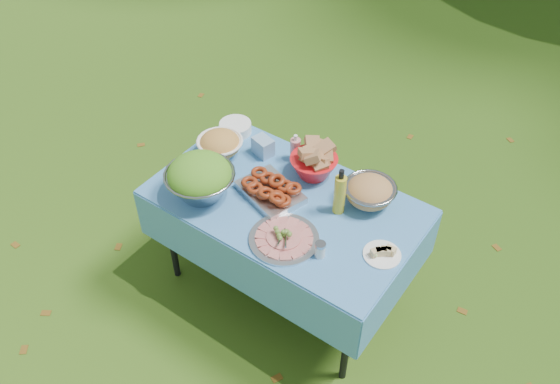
# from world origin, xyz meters

# --- Properties ---
(ground) EXTENTS (80.00, 80.00, 0.00)m
(ground) POSITION_xyz_m (0.00, 0.00, 0.00)
(ground) COLOR #173409
(ground) RESTS_ON ground
(picnic_table) EXTENTS (1.46, 0.86, 0.76)m
(picnic_table) POSITION_xyz_m (0.00, 0.00, 0.38)
(picnic_table) COLOR #84C7FF
(picnic_table) RESTS_ON ground
(salad_bowl) EXTENTS (0.49, 0.49, 0.25)m
(salad_bowl) POSITION_xyz_m (-0.40, -0.23, 0.89)
(salad_bowl) COLOR #94979D
(salad_bowl) RESTS_ON picnic_table
(pasta_bowl_white) EXTENTS (0.33, 0.33, 0.15)m
(pasta_bowl_white) POSITION_xyz_m (-0.54, 0.10, 0.84)
(pasta_bowl_white) COLOR white
(pasta_bowl_white) RESTS_ON picnic_table
(plate_stack) EXTENTS (0.24, 0.24, 0.06)m
(plate_stack) POSITION_xyz_m (-0.60, 0.32, 0.79)
(plate_stack) COLOR white
(plate_stack) RESTS_ON picnic_table
(wipes_box) EXTENTS (0.14, 0.12, 0.11)m
(wipes_box) POSITION_xyz_m (-0.34, 0.25, 0.82)
(wipes_box) COLOR #88B0DA
(wipes_box) RESTS_ON picnic_table
(sanitizer_bottle) EXTENTS (0.08, 0.08, 0.18)m
(sanitizer_bottle) POSITION_xyz_m (-0.16, 0.32, 0.85)
(sanitizer_bottle) COLOR #DF8287
(sanitizer_bottle) RESTS_ON picnic_table
(bread_bowl) EXTENTS (0.35, 0.35, 0.18)m
(bread_bowl) POSITION_xyz_m (0.01, 0.27, 0.85)
(bread_bowl) COLOR red
(bread_bowl) RESTS_ON picnic_table
(pasta_bowl_steel) EXTENTS (0.31, 0.31, 0.15)m
(pasta_bowl_steel) POSITION_xyz_m (0.37, 0.26, 0.84)
(pasta_bowl_steel) COLOR #94979D
(pasta_bowl_steel) RESTS_ON picnic_table
(fried_tray) EXTENTS (0.41, 0.34, 0.08)m
(fried_tray) POSITION_xyz_m (-0.09, -0.01, 0.80)
(fried_tray) COLOR silver
(fried_tray) RESTS_ON picnic_table
(charcuterie_platter) EXTENTS (0.40, 0.40, 0.08)m
(charcuterie_platter) POSITION_xyz_m (0.16, -0.24, 0.80)
(charcuterie_platter) COLOR silver
(charcuterie_platter) RESTS_ON picnic_table
(oil_bottle) EXTENTS (0.07, 0.07, 0.29)m
(oil_bottle) POSITION_xyz_m (0.28, 0.10, 0.90)
(oil_bottle) COLOR gold
(oil_bottle) RESTS_ON picnic_table
(cheese_plate) EXTENTS (0.22, 0.22, 0.05)m
(cheese_plate) POSITION_xyz_m (0.62, -0.04, 0.79)
(cheese_plate) COLOR white
(cheese_plate) RESTS_ON picnic_table
(shaker) EXTENTS (0.06, 0.06, 0.09)m
(shaker) POSITION_xyz_m (0.37, -0.22, 0.81)
(shaker) COLOR silver
(shaker) RESTS_ON picnic_table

